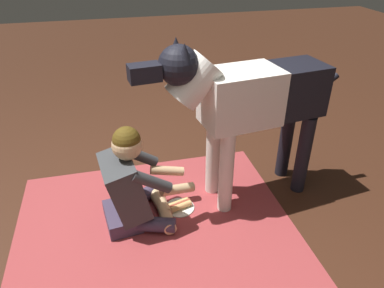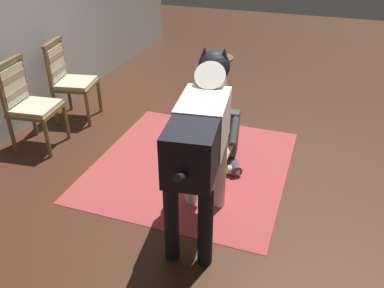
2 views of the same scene
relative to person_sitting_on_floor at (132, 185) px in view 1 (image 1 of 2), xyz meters
The scene contains 5 objects.
ground_plane 0.35m from the person_sitting_on_floor, 82.49° to the right, with size 14.66×14.66×0.00m, color #3B1F13.
area_rug 0.42m from the person_sitting_on_floor, 119.49° to the left, with size 2.05×1.94×0.01m, color #973537.
person_sitting_on_floor is the anchor object (origin of this frame).
large_dog 1.05m from the person_sitting_on_floor, behind, with size 1.64×0.46×1.34m.
hot_dog_on_plate 0.47m from the person_sitting_on_floor, behind, with size 0.23×0.23×0.06m.
Camera 1 is at (0.06, 2.25, 1.93)m, focal length 33.58 mm.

